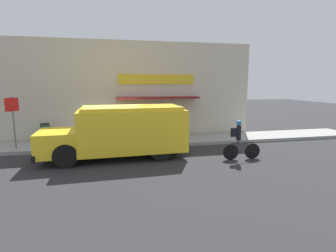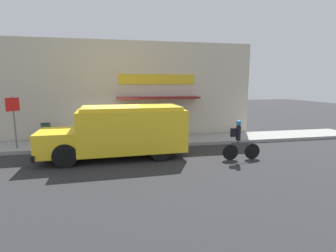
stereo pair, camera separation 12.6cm
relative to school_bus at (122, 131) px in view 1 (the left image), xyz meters
name	(u,v)px [view 1 (the left image)]	position (x,y,z in m)	size (l,w,h in m)	color
ground_plane	(114,150)	(-0.34, 1.32, -1.14)	(70.00, 70.00, 0.00)	#2B2B2D
sidewalk	(113,143)	(-0.34, 2.41, -1.06)	(28.00, 2.18, 0.17)	#999993
storefront	(113,91)	(-0.26, 3.66, 1.56)	(16.15, 1.11, 5.41)	beige
school_bus	(122,131)	(0.00, 0.00, 0.00)	(5.99, 2.67, 2.18)	yellow
cyclist	(239,141)	(4.71, -1.37, -0.34)	(1.61, 0.21, 1.64)	black
stop_sign_post	(13,114)	(-4.70, 1.86, 0.62)	(0.45, 0.45, 2.38)	slate
trash_bin	(45,133)	(-3.66, 2.93, -0.48)	(0.46, 0.46, 0.99)	#2D5138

